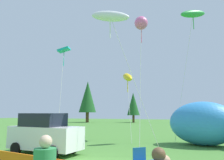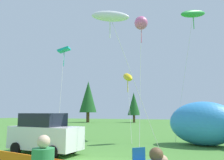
{
  "view_description": "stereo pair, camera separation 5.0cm",
  "coord_description": "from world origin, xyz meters",
  "px_view_note": "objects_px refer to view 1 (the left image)",
  "views": [
    {
      "loc": [
        3.3,
        -9.14,
        2.25
      ],
      "look_at": [
        -1.03,
        4.64,
        4.37
      ],
      "focal_mm": 35.0,
      "sensor_mm": 36.0,
      "label": 1
    },
    {
      "loc": [
        3.34,
        -9.13,
        2.25
      ],
      "look_at": [
        -1.03,
        4.64,
        4.37
      ],
      "focal_mm": 35.0,
      "sensor_mm": 36.0,
      "label": 2
    }
  ],
  "objects_px": {
    "kite_yellow_hero": "(127,77)",
    "folding_chair": "(141,160)",
    "parked_car": "(45,134)",
    "kite_pink_octopus": "(141,23)",
    "inflatable_cat": "(218,125)",
    "kite_green_fish": "(193,14)",
    "kite_teal_diamond": "(64,51)",
    "kite_white_ghost": "(110,17)"
  },
  "relations": [
    {
      "from": "kite_pink_octopus",
      "to": "folding_chair",
      "type": "bearing_deg",
      "value": -81.57
    },
    {
      "from": "kite_green_fish",
      "to": "kite_yellow_hero",
      "type": "bearing_deg",
      "value": 178.95
    },
    {
      "from": "parked_car",
      "to": "kite_green_fish",
      "type": "xyz_separation_m",
      "value": [
        8.46,
        7.34,
        9.05
      ]
    },
    {
      "from": "kite_pink_octopus",
      "to": "kite_white_ghost",
      "type": "height_order",
      "value": "kite_pink_octopus"
    },
    {
      "from": "kite_pink_octopus",
      "to": "inflatable_cat",
      "type": "bearing_deg",
      "value": 33.96
    },
    {
      "from": "parked_car",
      "to": "kite_yellow_hero",
      "type": "relative_size",
      "value": 0.73
    },
    {
      "from": "kite_green_fish",
      "to": "kite_pink_octopus",
      "type": "distance_m",
      "value": 6.33
    },
    {
      "from": "folding_chair",
      "to": "kite_teal_diamond",
      "type": "height_order",
      "value": "kite_teal_diamond"
    },
    {
      "from": "inflatable_cat",
      "to": "kite_yellow_hero",
      "type": "bearing_deg",
      "value": 176.68
    },
    {
      "from": "inflatable_cat",
      "to": "kite_yellow_hero",
      "type": "xyz_separation_m",
      "value": [
        -6.57,
        1.88,
        3.83
      ]
    },
    {
      "from": "kite_yellow_hero",
      "to": "folding_chair",
      "type": "bearing_deg",
      "value": -74.06
    },
    {
      "from": "parked_car",
      "to": "folding_chair",
      "type": "bearing_deg",
      "value": -14.7
    },
    {
      "from": "parked_car",
      "to": "kite_green_fish",
      "type": "bearing_deg",
      "value": 49.31
    },
    {
      "from": "kite_green_fish",
      "to": "kite_teal_diamond",
      "type": "relative_size",
      "value": 1.47
    },
    {
      "from": "folding_chair",
      "to": "kite_pink_octopus",
      "type": "distance_m",
      "value": 8.87
    },
    {
      "from": "kite_teal_diamond",
      "to": "kite_pink_octopus",
      "type": "relative_size",
      "value": 0.89
    },
    {
      "from": "kite_teal_diamond",
      "to": "kite_yellow_hero",
      "type": "relative_size",
      "value": 1.25
    },
    {
      "from": "inflatable_cat",
      "to": "kite_green_fish",
      "type": "height_order",
      "value": "kite_green_fish"
    },
    {
      "from": "kite_green_fish",
      "to": "kite_yellow_hero",
      "type": "relative_size",
      "value": 1.83
    },
    {
      "from": "folding_chair",
      "to": "kite_yellow_hero",
      "type": "height_order",
      "value": "kite_yellow_hero"
    },
    {
      "from": "inflatable_cat",
      "to": "kite_white_ghost",
      "type": "distance_m",
      "value": 9.95
    },
    {
      "from": "folding_chair",
      "to": "kite_pink_octopus",
      "type": "height_order",
      "value": "kite_pink_octopus"
    },
    {
      "from": "kite_yellow_hero",
      "to": "kite_green_fish",
      "type": "bearing_deg",
      "value": -1.05
    },
    {
      "from": "folding_chair",
      "to": "kite_yellow_hero",
      "type": "xyz_separation_m",
      "value": [
        -2.83,
        9.9,
        4.66
      ]
    },
    {
      "from": "parked_car",
      "to": "kite_green_fish",
      "type": "relative_size",
      "value": 0.4
    },
    {
      "from": "inflatable_cat",
      "to": "kite_yellow_hero",
      "type": "height_order",
      "value": "kite_yellow_hero"
    },
    {
      "from": "parked_car",
      "to": "kite_pink_octopus",
      "type": "distance_m",
      "value": 8.8
    },
    {
      "from": "kite_white_ghost",
      "to": "kite_yellow_hero",
      "type": "xyz_separation_m",
      "value": [
        -0.6,
        6.71,
        -2.5
      ]
    },
    {
      "from": "kite_teal_diamond",
      "to": "kite_green_fish",
      "type": "bearing_deg",
      "value": 18.42
    },
    {
      "from": "folding_chair",
      "to": "kite_yellow_hero",
      "type": "distance_m",
      "value": 11.3
    },
    {
      "from": "folding_chair",
      "to": "inflatable_cat",
      "type": "relative_size",
      "value": 0.14
    },
    {
      "from": "kite_green_fish",
      "to": "kite_white_ghost",
      "type": "xyz_separation_m",
      "value": [
        -4.93,
        -6.6,
        -2.41
      ]
    },
    {
      "from": "parked_car",
      "to": "kite_pink_octopus",
      "type": "relative_size",
      "value": 0.52
    },
    {
      "from": "kite_green_fish",
      "to": "folding_chair",
      "type": "bearing_deg",
      "value": -105.43
    },
    {
      "from": "folding_chair",
      "to": "kite_yellow_hero",
      "type": "bearing_deg",
      "value": 157.16
    },
    {
      "from": "folding_chair",
      "to": "kite_green_fish",
      "type": "bearing_deg",
      "value": 125.8
    },
    {
      "from": "folding_chair",
      "to": "kite_teal_diamond",
      "type": "xyz_separation_m",
      "value": [
        -7.12,
        6.52,
        6.41
      ]
    },
    {
      "from": "parked_car",
      "to": "kite_pink_octopus",
      "type": "bearing_deg",
      "value": 35.28
    },
    {
      "from": "parked_car",
      "to": "inflatable_cat",
      "type": "distance_m",
      "value": 11.01
    },
    {
      "from": "kite_pink_octopus",
      "to": "kite_yellow_hero",
      "type": "relative_size",
      "value": 1.41
    },
    {
      "from": "parked_car",
      "to": "kite_yellow_hero",
      "type": "bearing_deg",
      "value": 76.86
    },
    {
      "from": "kite_white_ghost",
      "to": "folding_chair",
      "type": "bearing_deg",
      "value": -55.13
    }
  ]
}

